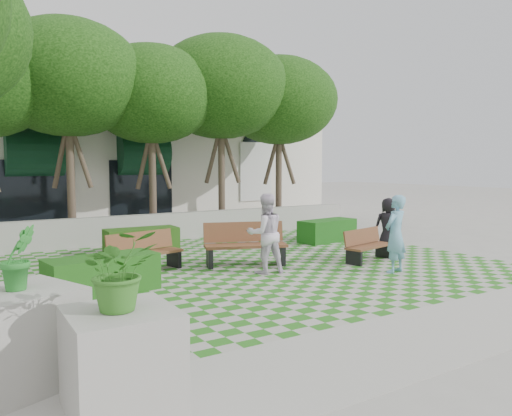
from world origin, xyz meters
TOP-DOWN VIEW (x-y plane):
  - ground at (0.00, 0.00)m, footprint 90.00×90.00m
  - lawn at (0.00, 1.00)m, footprint 12.00×12.00m
  - sidewalk_south at (0.00, -4.70)m, footprint 16.00×2.00m
  - retaining_wall at (0.00, 6.20)m, footprint 15.00×0.36m
  - bench_east at (2.96, -0.07)m, footprint 1.68×0.88m
  - bench_mid at (-0.02, 1.20)m, footprint 2.15×1.35m
  - bench_west at (-2.42, 1.83)m, footprint 1.87×0.97m
  - hedge_east at (4.29, 3.07)m, footprint 2.14×1.10m
  - hedge_midleft at (-1.62, 4.28)m, footprint 2.07×0.89m
  - hedge_west at (-3.82, 0.32)m, footprint 2.22×1.14m
  - planter_front at (-4.95, -4.50)m, footprint 1.08×1.08m
  - planter_back at (-5.72, -3.29)m, footprint 1.44×1.44m
  - person_blue at (2.50, -1.43)m, footprint 0.75×0.58m
  - person_dark at (4.34, 0.49)m, footprint 0.93×0.84m
  - person_white at (-0.09, 0.16)m, footprint 1.02×0.87m
  - tree_row at (-1.86, 5.95)m, footprint 17.70×13.40m
  - building at (0.93, 14.08)m, footprint 18.00×8.92m

SIDE VIEW (x-z plane):
  - ground at x=0.00m, z-range 0.00..0.00m
  - sidewalk_south at x=0.00m, z-range 0.00..0.01m
  - lawn at x=0.00m, z-range 0.01..0.01m
  - hedge_midleft at x=-1.62m, z-range 0.00..0.71m
  - hedge_east at x=4.29m, z-range 0.00..0.72m
  - hedge_west at x=-3.82m, z-range 0.00..0.74m
  - bench_east at x=2.96m, z-range -0.02..0.83m
  - retaining_wall at x=0.00m, z-range 0.00..0.90m
  - bench_west at x=-2.42m, z-range -0.02..0.92m
  - bench_mid at x=-0.02m, z-range -0.02..1.05m
  - planter_back at x=-5.72m, z-range -0.31..1.55m
  - planter_front at x=-4.95m, z-range -0.18..1.71m
  - person_dark at x=4.34m, z-range 0.00..1.59m
  - person_blue at x=2.50m, z-range 0.00..1.83m
  - person_white at x=-0.09m, z-range 0.00..1.86m
  - building at x=0.93m, z-range -0.06..5.09m
  - tree_row at x=-1.86m, z-range 1.47..8.88m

